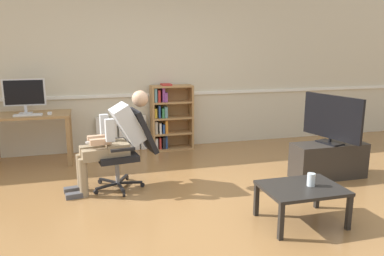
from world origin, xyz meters
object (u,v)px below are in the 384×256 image
Objects in this scene: coffee_table at (302,191)px; imac_monitor at (24,93)px; computer_desk at (30,122)px; computer_mouse at (50,113)px; office_chair at (129,146)px; tv_stand at (328,160)px; keyboard at (28,115)px; radiator at (122,134)px; tv_screen at (332,118)px; person_seated at (115,138)px; drinking_glass at (311,180)px; bookshelf at (168,117)px.

imac_monitor is at bearing 135.58° from coffee_table.
computer_desk is 0.34m from computer_mouse.
office_chair is at bearing -45.83° from imac_monitor.
tv_stand reaches higher than coffee_table.
keyboard is 1.75m from office_chair.
imac_monitor is 0.71× the size of radiator.
imac_monitor reaches higher than tv_screen.
computer_desk is 1.40× the size of radiator.
office_chair is at bearing 171.99° from tv_stand.
tv_stand is (2.59, -0.36, -0.29)m from office_chair.
radiator is 3.31m from tv_screen.
person_seated is (0.83, -1.21, -0.13)m from computer_mouse.
tv_screen is at bearing -23.27° from computer_desk.
person_seated is 2.80m from tv_stand.
keyboard is 0.29m from computer_mouse.
keyboard reaches higher than coffee_table.
radiator is 0.91× the size of tv_screen.
radiator is (1.39, 0.31, -0.76)m from imac_monitor.
tv_stand is at bearing 48.02° from drinking_glass.
bookshelf is 1.90m from person_seated.
office_chair reaches higher than drinking_glass.
office_chair is at bearing -49.91° from computer_mouse.
tv_screen reaches higher than computer_mouse.
bookshelf is 1.14× the size of office_chair.
office_chair is 1.08× the size of tv_screen.
office_chair reaches higher than keyboard.
keyboard is at bearing -75.14° from imac_monitor.
tv_stand is at bearing -21.55° from keyboard.
imac_monitor reaches higher than computer_mouse.
tv_stand is at bearing -39.09° from radiator.
keyboard is 1.64m from person_seated.
radiator is at bearing 164.03° from person_seated.
computer_mouse is 0.10× the size of tv_stand.
coffee_table is (2.87, -2.81, -0.72)m from imac_monitor.
bookshelf reaches higher than office_chair.
imac_monitor is 0.75× the size of coffee_table.
keyboard is at bearing -140.89° from office_chair.
bookshelf is (2.12, 0.29, -0.09)m from computer_desk.
bookshelf is 0.83m from radiator.
tv_screen is (3.58, -1.55, 0.03)m from computer_mouse.
tv_screen is at bearing -48.08° from bookshelf.
tv_screen is (0.00, 0.00, 0.57)m from tv_stand.
computer_desk is 1.03× the size of bookshelf.
computer_desk is 4.24m from tv_stand.
tv_screen is 1.58m from coffee_table.
tv_screen is (3.88, -1.67, 0.16)m from computer_desk.
tv_stand is 1.27× the size of coffee_table.
tv_stand is at bearing 74.29° from person_seated.
computer_desk is 3.94m from coffee_table.
imac_monitor reaches higher than office_chair.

